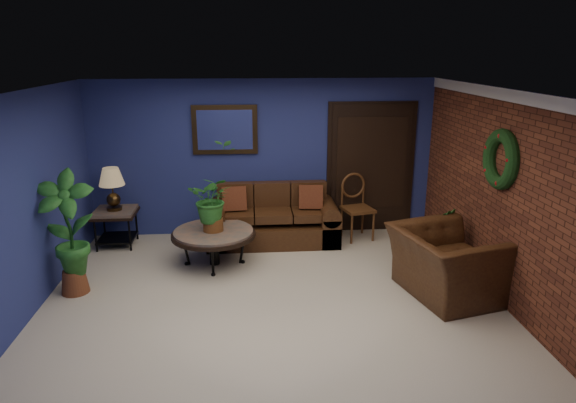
{
  "coord_description": "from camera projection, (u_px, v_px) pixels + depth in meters",
  "views": [
    {
      "loc": [
        -0.26,
        -5.6,
        2.94
      ],
      "look_at": [
        0.24,
        0.55,
        1.1
      ],
      "focal_mm": 32.0,
      "sensor_mm": 36.0,
      "label": 1
    }
  ],
  "objects": [
    {
      "name": "floor",
      "position": [
        272.0,
        302.0,
        6.21
      ],
      "size": [
        5.5,
        5.5,
        0.0
      ],
      "primitive_type": "plane",
      "color": "beige",
      "rests_on": "ground"
    },
    {
      "name": "wall_back",
      "position": [
        264.0,
        158.0,
        8.24
      ],
      "size": [
        5.5,
        0.04,
        2.5
      ],
      "primitive_type": "cube",
      "color": "navy",
      "rests_on": "ground"
    },
    {
      "name": "wall_left",
      "position": [
        22.0,
        209.0,
        5.64
      ],
      "size": [
        0.04,
        5.0,
        2.5
      ],
      "primitive_type": "cube",
      "color": "navy",
      "rests_on": "ground"
    },
    {
      "name": "wall_right_brick",
      "position": [
        503.0,
        197.0,
        6.07
      ],
      "size": [
        0.04,
        5.0,
        2.5
      ],
      "primitive_type": "cube",
      "color": "brown",
      "rests_on": "ground"
    },
    {
      "name": "ceiling",
      "position": [
        270.0,
        91.0,
        5.49
      ],
      "size": [
        5.5,
        5.0,
        0.02
      ],
      "primitive_type": "cube",
      "color": "white",
      "rests_on": "wall_back"
    },
    {
      "name": "crown_molding",
      "position": [
        513.0,
        96.0,
        5.72
      ],
      "size": [
        0.03,
        5.0,
        0.14
      ],
      "primitive_type": "cube",
      "color": "white",
      "rests_on": "wall_right_brick"
    },
    {
      "name": "wall_mirror",
      "position": [
        225.0,
        130.0,
        8.02
      ],
      "size": [
        1.02,
        0.06,
        0.77
      ],
      "primitive_type": "cube",
      "color": "#402C15",
      "rests_on": "wall_back"
    },
    {
      "name": "closet_door",
      "position": [
        370.0,
        169.0,
        8.4
      ],
      "size": [
        1.44,
        0.06,
        2.18
      ],
      "primitive_type": "cube",
      "color": "black",
      "rests_on": "wall_back"
    },
    {
      "name": "wreath",
      "position": [
        501.0,
        159.0,
        5.98
      ],
      "size": [
        0.16,
        0.72,
        0.72
      ],
      "primitive_type": "torus",
      "rotation": [
        0.0,
        1.57,
        0.0
      ],
      "color": "black",
      "rests_on": "wall_right_brick"
    },
    {
      "name": "sofa",
      "position": [
        273.0,
        222.0,
        8.12
      ],
      "size": [
        2.03,
        0.88,
        0.92
      ],
      "color": "#432913",
      "rests_on": "ground"
    },
    {
      "name": "coffee_table",
      "position": [
        214.0,
        234.0,
        7.17
      ],
      "size": [
        1.17,
        1.17,
        0.5
      ],
      "rotation": [
        0.0,
        0.0,
        -0.19
      ],
      "color": "#4A4641",
      "rests_on": "ground"
    },
    {
      "name": "end_table",
      "position": [
        115.0,
        218.0,
        7.86
      ],
      "size": [
        0.63,
        0.63,
        0.58
      ],
      "color": "#4A4641",
      "rests_on": "ground"
    },
    {
      "name": "table_lamp",
      "position": [
        112.0,
        184.0,
        7.71
      ],
      "size": [
        0.38,
        0.38,
        0.63
      ],
      "color": "#402C15",
      "rests_on": "end_table"
    },
    {
      "name": "side_chair",
      "position": [
        356.0,
        202.0,
        8.18
      ],
      "size": [
        0.54,
        0.54,
        1.04
      ],
      "rotation": [
        0.0,
        0.0,
        0.25
      ],
      "color": "#573218",
      "rests_on": "ground"
    },
    {
      "name": "armchair",
      "position": [
        447.0,
        264.0,
        6.28
      ],
      "size": [
        1.38,
        1.5,
        0.82
      ],
      "primitive_type": "imported",
      "rotation": [
        0.0,
        0.0,
        1.82
      ],
      "color": "#432913",
      "rests_on": "ground"
    },
    {
      "name": "coffee_plant",
      "position": [
        212.0,
        200.0,
        7.03
      ],
      "size": [
        0.68,
        0.62,
        0.79
      ],
      "color": "brown",
      "rests_on": "coffee_table"
    },
    {
      "name": "floor_plant",
      "position": [
        440.0,
        236.0,
        7.04
      ],
      "size": [
        0.41,
        0.33,
        0.89
      ],
      "color": "brown",
      "rests_on": "ground"
    },
    {
      "name": "tall_plant",
      "position": [
        68.0,
        229.0,
        6.21
      ],
      "size": [
        0.71,
        0.49,
        1.56
      ],
      "color": "brown",
      "rests_on": "ground"
    }
  ]
}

